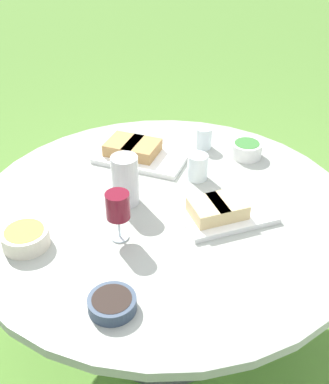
# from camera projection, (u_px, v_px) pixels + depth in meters

# --- Properties ---
(ground_plane) EXTENTS (40.00, 40.00, 0.00)m
(ground_plane) POSITION_uv_depth(u_px,v_px,m) (164.00, 334.00, 2.17)
(ground_plane) COLOR #5B8C38
(dining_table) EXTENTS (1.41, 1.41, 0.72)m
(dining_table) POSITION_uv_depth(u_px,v_px,m) (164.00, 226.00, 1.81)
(dining_table) COLOR #4C4C51
(dining_table) RESTS_ON ground_plane
(water_pitcher) EXTENTS (0.10, 0.10, 0.19)m
(water_pitcher) POSITION_uv_depth(u_px,v_px,m) (125.00, 180.00, 1.72)
(water_pitcher) COLOR silver
(water_pitcher) RESTS_ON dining_table
(wine_glass) EXTENTS (0.08, 0.08, 0.18)m
(wine_glass) POSITION_uv_depth(u_px,v_px,m) (118.00, 207.00, 1.54)
(wine_glass) COLOR silver
(wine_glass) RESTS_ON dining_table
(platter_bread_main) EXTENTS (0.31, 0.38, 0.07)m
(platter_bread_main) POSITION_uv_depth(u_px,v_px,m) (222.00, 211.00, 1.68)
(platter_bread_main) COLOR white
(platter_bread_main) RESTS_ON dining_table
(platter_charcuterie) EXTENTS (0.33, 0.42, 0.07)m
(platter_charcuterie) POSITION_uv_depth(u_px,v_px,m) (137.00, 152.00, 2.03)
(platter_charcuterie) COLOR white
(platter_charcuterie) RESTS_ON dining_table
(bowl_fries) EXTENTS (0.16, 0.16, 0.06)m
(bowl_fries) POSITION_uv_depth(u_px,v_px,m) (25.00, 237.00, 1.56)
(bowl_fries) COLOR beige
(bowl_fries) RESTS_ON dining_table
(bowl_salad) EXTENTS (0.13, 0.13, 0.06)m
(bowl_salad) POSITION_uv_depth(u_px,v_px,m) (247.00, 149.00, 2.03)
(bowl_salad) COLOR white
(bowl_salad) RESTS_ON dining_table
(bowl_olives) EXTENTS (0.14, 0.14, 0.04)m
(bowl_olives) POSITION_uv_depth(u_px,v_px,m) (112.00, 303.00, 1.34)
(bowl_olives) COLOR #334256
(bowl_olives) RESTS_ON dining_table
(cup_water_near) EXTENTS (0.07, 0.07, 0.09)m
(cup_water_near) POSITION_uv_depth(u_px,v_px,m) (204.00, 138.00, 2.09)
(cup_water_near) COLOR silver
(cup_water_near) RESTS_ON dining_table
(cup_water_far) EXTENTS (0.08, 0.08, 0.10)m
(cup_water_far) POSITION_uv_depth(u_px,v_px,m) (198.00, 167.00, 1.88)
(cup_water_far) COLOR silver
(cup_water_far) RESTS_ON dining_table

